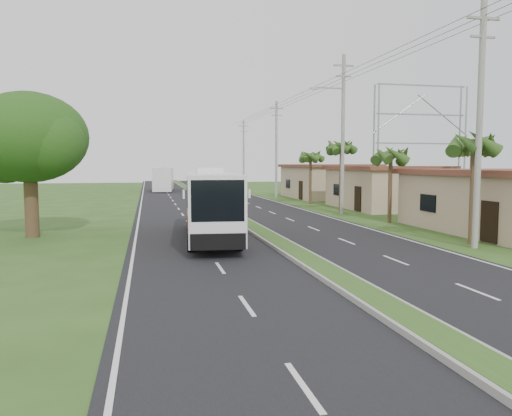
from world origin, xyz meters
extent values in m
plane|color=#2F4B1B|center=(0.00, 0.00, 0.00)|extent=(180.00, 180.00, 0.00)
cube|color=black|center=(0.00, 20.00, 0.01)|extent=(14.00, 160.00, 0.02)
cube|color=gray|center=(0.00, 20.00, 0.10)|extent=(1.20, 160.00, 0.17)
cube|color=#2F4B1B|center=(0.00, 20.00, 0.18)|extent=(0.95, 160.00, 0.02)
cube|color=silver|center=(-6.70, 20.00, 0.00)|extent=(0.12, 160.00, 0.01)
cube|color=silver|center=(6.70, 20.00, 0.00)|extent=(0.12, 160.00, 0.01)
cube|color=tan|center=(14.00, 22.00, 1.68)|extent=(7.00, 10.00, 3.35)
cube|color=brown|center=(14.00, 22.00, 3.51)|extent=(7.60, 10.60, 0.32)
cube|color=tan|center=(14.00, 36.00, 1.75)|extent=(8.00, 11.00, 3.50)
cube|color=brown|center=(14.00, 36.00, 3.66)|extent=(8.60, 11.60, 0.32)
cylinder|color=#473321|center=(9.00, 3.00, 2.50)|extent=(0.26, 0.26, 5.00)
cylinder|color=#473321|center=(9.40, 12.00, 2.30)|extent=(0.26, 0.26, 4.60)
cylinder|color=#473321|center=(8.80, 19.00, 2.70)|extent=(0.26, 0.26, 5.40)
cylinder|color=#473321|center=(9.30, 28.00, 2.40)|extent=(0.26, 0.26, 4.80)
cylinder|color=#473321|center=(17.50, 15.00, 2.60)|extent=(0.26, 0.26, 5.20)
cylinder|color=#473321|center=(-12.00, 10.00, 2.00)|extent=(0.70, 0.70, 4.00)
ellipsoid|color=#204913|center=(-12.00, 10.00, 5.20)|extent=(6.00, 6.00, 4.68)
sphere|color=#204913|center=(-13.40, 10.80, 4.70)|extent=(3.80, 3.80, 3.80)
sphere|color=#204913|center=(-10.80, 9.00, 4.90)|extent=(3.40, 3.40, 3.40)
cylinder|color=gray|center=(8.50, 2.00, 5.50)|extent=(0.28, 0.28, 11.00)
cube|color=gray|center=(8.50, 2.00, 10.20)|extent=(1.60, 0.12, 0.12)
cube|color=gray|center=(8.50, 2.00, 9.40)|extent=(1.20, 0.10, 0.10)
cylinder|color=gray|center=(8.50, 18.00, 6.00)|extent=(0.28, 0.28, 12.00)
cube|color=gray|center=(8.50, 18.00, 11.20)|extent=(1.60, 0.12, 0.12)
cube|color=gray|center=(8.50, 18.00, 10.40)|extent=(1.20, 0.10, 0.10)
cube|color=gray|center=(7.30, 18.00, 9.50)|extent=(2.40, 0.10, 0.10)
cylinder|color=gray|center=(8.50, 38.00, 5.50)|extent=(0.28, 0.28, 11.00)
cube|color=gray|center=(8.50, 38.00, 10.20)|extent=(1.60, 0.12, 0.12)
cube|color=gray|center=(8.50, 38.00, 9.40)|extent=(1.20, 0.10, 0.10)
cylinder|color=gray|center=(8.50, 58.00, 5.25)|extent=(0.28, 0.28, 10.50)
cube|color=gray|center=(8.50, 58.00, 9.70)|extent=(1.60, 0.12, 0.12)
cube|color=gray|center=(8.50, 58.00, 8.90)|extent=(1.20, 0.10, 0.10)
cylinder|color=gray|center=(17.00, 29.50, 6.00)|extent=(0.18, 0.18, 12.00)
cylinder|color=gray|center=(27.00, 29.50, 6.00)|extent=(0.18, 0.18, 12.00)
cylinder|color=gray|center=(17.00, 30.50, 6.00)|extent=(0.18, 0.18, 12.00)
cylinder|color=gray|center=(27.00, 30.50, 6.00)|extent=(0.18, 0.18, 12.00)
cube|color=gray|center=(22.00, 30.00, 6.00)|extent=(10.00, 0.14, 0.14)
cube|color=gray|center=(22.00, 30.00, 9.00)|extent=(10.00, 0.14, 0.14)
cube|color=gray|center=(22.00, 30.00, 12.00)|extent=(10.00, 0.14, 0.14)
cube|color=white|center=(-2.93, 7.18, 1.90)|extent=(3.17, 11.39, 2.95)
cube|color=black|center=(-2.89, 7.74, 2.55)|extent=(3.06, 9.15, 1.18)
cube|color=black|center=(-3.35, 1.63, 2.37)|extent=(2.11, 0.30, 1.65)
cube|color=#AD250E|center=(-3.02, 6.06, 1.31)|extent=(2.75, 5.04, 0.52)
cube|color=gold|center=(-2.91, 7.46, 1.07)|extent=(2.60, 2.98, 0.23)
cube|color=white|center=(-2.85, 8.30, 3.50)|extent=(1.48, 2.34, 0.26)
cylinder|color=black|center=(-4.25, 3.71, 0.49)|extent=(0.37, 0.99, 0.97)
cylinder|color=black|center=(-2.14, 3.55, 0.49)|extent=(0.37, 0.99, 0.97)
cylinder|color=black|center=(-3.77, 10.25, 0.49)|extent=(0.37, 0.99, 0.97)
cylinder|color=black|center=(-1.65, 10.09, 0.49)|extent=(0.37, 0.99, 0.97)
cube|color=white|center=(-3.78, 54.98, 1.76)|extent=(3.37, 11.69, 3.21)
cube|color=black|center=(-3.74, 55.48, 2.72)|extent=(3.20, 8.69, 1.09)
cube|color=orange|center=(-3.86, 53.98, 1.15)|extent=(2.97, 5.69, 0.35)
cylinder|color=black|center=(-5.24, 50.31, 0.48)|extent=(0.37, 0.98, 0.96)
cylinder|color=black|center=(-3.04, 50.15, 0.48)|extent=(0.37, 0.98, 0.96)
cylinder|color=black|center=(-4.56, 59.31, 0.48)|extent=(0.37, 0.98, 0.96)
cylinder|color=black|center=(-2.36, 59.15, 0.48)|extent=(0.37, 0.98, 0.96)
imported|color=black|center=(-2.00, 10.94, 0.57)|extent=(1.98, 0.98, 1.15)
imported|color=maroon|center=(-2.00, 10.94, 1.37)|extent=(0.67, 0.52, 1.63)
camera|label=1|loc=(-6.04, -17.86, 3.80)|focal=35.00mm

